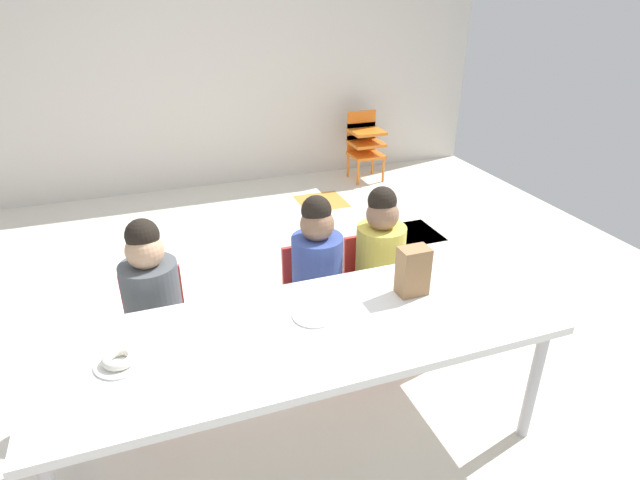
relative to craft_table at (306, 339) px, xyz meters
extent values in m
cube|color=silver|center=(0.13, 0.84, -0.57)|extent=(5.72, 5.31, 0.02)
cube|color=orange|center=(1.48, 1.74, -0.56)|extent=(0.43, 0.43, 0.00)
cube|color=#478C51|center=(1.48, 1.74, -0.56)|extent=(0.43, 0.43, 0.00)
cube|color=silver|center=(-0.77, 1.74, -0.56)|extent=(0.43, 0.43, 0.00)
cube|color=orange|center=(1.03, 2.64, -0.56)|extent=(0.43, 0.43, 0.00)
cube|color=beige|center=(0.13, 3.50, 0.73)|extent=(5.72, 0.10, 2.60)
cube|color=white|center=(0.00, 0.00, 0.03)|extent=(2.02, 0.70, 0.04)
cylinder|color=#B2B2B7|center=(0.93, -0.29, -0.28)|extent=(0.05, 0.05, 0.58)
cylinder|color=#B2B2B7|center=(-0.93, 0.29, -0.28)|extent=(0.05, 0.05, 0.58)
cylinder|color=#B2B2B7|center=(0.93, 0.29, -0.28)|extent=(0.05, 0.05, 0.58)
cube|color=red|center=(-0.56, 0.57, -0.26)|extent=(0.32, 0.30, 0.03)
cube|color=red|center=(-0.56, 0.72, -0.11)|extent=(0.29, 0.02, 0.30)
cylinder|color=#4C5156|center=(-0.56, 0.57, -0.04)|extent=(0.32, 0.32, 0.38)
sphere|color=tan|center=(-0.56, 0.57, 0.22)|extent=(0.17, 0.17, 0.17)
sphere|color=black|center=(-0.56, 0.58, 0.29)|extent=(0.15, 0.15, 0.15)
cylinder|color=red|center=(-0.70, 0.44, -0.41)|extent=(0.02, 0.02, 0.28)
cylinder|color=red|center=(-0.42, 0.44, -0.41)|extent=(0.02, 0.02, 0.28)
cylinder|color=red|center=(-0.70, 0.70, -0.41)|extent=(0.02, 0.02, 0.28)
cylinder|color=red|center=(-0.42, 0.70, -0.41)|extent=(0.02, 0.02, 0.28)
cube|color=red|center=(0.25, 0.57, -0.26)|extent=(0.32, 0.30, 0.03)
cube|color=red|center=(0.25, 0.72, -0.11)|extent=(0.29, 0.02, 0.30)
cylinder|color=#384C99|center=(0.25, 0.57, -0.04)|extent=(0.31, 0.31, 0.38)
sphere|color=#8C664C|center=(0.25, 0.57, 0.22)|extent=(0.17, 0.17, 0.17)
sphere|color=black|center=(0.25, 0.58, 0.29)|extent=(0.15, 0.15, 0.15)
cylinder|color=red|center=(0.11, 0.44, -0.41)|extent=(0.02, 0.02, 0.28)
cylinder|color=red|center=(0.39, 0.44, -0.41)|extent=(0.02, 0.02, 0.28)
cylinder|color=red|center=(0.11, 0.70, -0.41)|extent=(0.02, 0.02, 0.28)
cylinder|color=red|center=(0.39, 0.70, -0.41)|extent=(0.02, 0.02, 0.28)
cube|color=red|center=(0.61, 0.57, -0.26)|extent=(0.32, 0.30, 0.03)
cube|color=red|center=(0.61, 0.72, -0.11)|extent=(0.29, 0.02, 0.30)
cylinder|color=#D8C64C|center=(0.61, 0.57, -0.04)|extent=(0.28, 0.28, 0.38)
sphere|color=#8C664C|center=(0.61, 0.57, 0.22)|extent=(0.17, 0.17, 0.17)
sphere|color=black|center=(0.61, 0.58, 0.29)|extent=(0.15, 0.15, 0.15)
cylinder|color=red|center=(0.47, 0.44, -0.41)|extent=(0.02, 0.02, 0.28)
cylinder|color=red|center=(0.75, 0.44, -0.41)|extent=(0.02, 0.02, 0.28)
cylinder|color=red|center=(0.47, 0.70, -0.41)|extent=(0.02, 0.02, 0.28)
cylinder|color=red|center=(0.75, 0.70, -0.41)|extent=(0.02, 0.02, 0.28)
cube|color=orange|center=(1.67, 3.07, -0.30)|extent=(0.32, 0.30, 0.03)
cube|color=orange|center=(1.67, 3.21, -0.21)|extent=(0.30, 0.02, 0.18)
cube|color=orange|center=(1.67, 3.07, -0.18)|extent=(0.32, 0.30, 0.03)
cube|color=orange|center=(1.67, 3.21, -0.09)|extent=(0.30, 0.02, 0.18)
cube|color=orange|center=(1.67, 3.07, -0.06)|extent=(0.32, 0.30, 0.03)
cube|color=orange|center=(1.67, 3.21, 0.03)|extent=(0.30, 0.02, 0.18)
cylinder|color=orange|center=(1.53, 2.94, -0.43)|extent=(0.02, 0.02, 0.26)
cylinder|color=orange|center=(1.81, 2.94, -0.43)|extent=(0.02, 0.02, 0.26)
cylinder|color=orange|center=(1.53, 3.20, -0.43)|extent=(0.02, 0.02, 0.26)
cylinder|color=orange|center=(1.81, 3.20, -0.43)|extent=(0.02, 0.02, 0.26)
cube|color=#9E754C|center=(0.52, 0.09, 0.16)|extent=(0.13, 0.09, 0.22)
cylinder|color=white|center=(-0.69, 0.03, 0.05)|extent=(0.18, 0.18, 0.01)
cylinder|color=white|center=(0.06, 0.07, 0.05)|extent=(0.18, 0.18, 0.01)
torus|color=white|center=(-0.69, 0.03, 0.07)|extent=(0.12, 0.12, 0.03)
camera|label=1|loc=(-0.52, -1.60, 1.28)|focal=29.19mm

